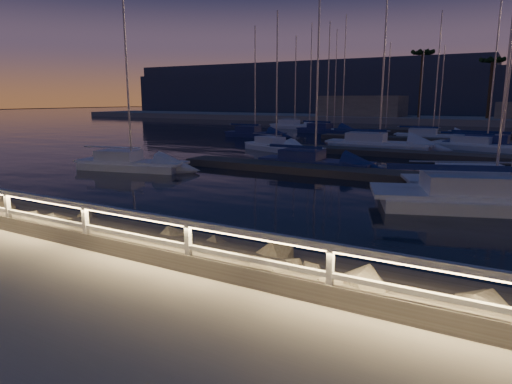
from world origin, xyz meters
TOP-DOWN VIEW (x-y plane):
  - ground at (0.00, 0.00)m, footprint 400.00×400.00m
  - harbor_water at (0.00, 31.22)m, footprint 400.00×440.00m
  - guard_rail at (-0.07, -0.00)m, footprint 44.11×0.12m
  - riprap at (-0.70, 1.32)m, footprint 38.38×3.02m
  - floating_docks at (0.00, 32.50)m, footprint 22.00×36.00m
  - far_shore at (-0.12, 74.05)m, footprint 160.00×14.00m
  - palm_left at (-8.00, 72.00)m, footprint 3.00×3.00m
  - palm_center at (2.00, 73.00)m, footprint 3.00×3.00m
  - distant_hills at (-22.13, 133.69)m, footprint 230.00×37.50m
  - sailboat_a at (-12.70, 11.96)m, footprint 6.72×3.31m
  - sailboat_b at (-3.80, 17.73)m, footprint 6.80×2.23m
  - sailboat_c at (5.65, 15.39)m, footprint 7.94×4.99m
  - sailboat_d at (6.21, 11.91)m, footprint 10.19×5.97m
  - sailboat_e at (-10.00, 24.86)m, footprint 6.30×3.90m
  - sailboat_f at (-3.40, 30.00)m, footprint 8.58×2.98m
  - sailboat_g at (5.23, 34.04)m, footprint 8.67×3.25m
  - sailboat_i at (-17.91, 35.16)m, footprint 6.69×2.13m
  - sailboat_k at (-1.12, 41.54)m, footprint 7.36×2.57m
  - sailboat_l at (4.20, 33.34)m, footprint 8.43×4.26m
  - sailboat_m at (-20.20, 49.91)m, footprint 7.35×3.07m
  - sailboat_n at (-13.32, 44.09)m, footprint 7.67×3.54m

SIDE VIEW (x-z plane):
  - harbor_water at x=0.00m, z-range -1.27..-0.67m
  - floating_docks at x=0.00m, z-range -0.60..-0.20m
  - sailboat_e at x=-10.00m, z-range -5.44..5.04m
  - sailboat_k at x=-1.12m, z-range -6.35..5.95m
  - sailboat_b at x=-3.80m, z-range -5.93..5.54m
  - sailboat_l at x=4.20m, z-range -7.06..6.68m
  - sailboat_a at x=-12.70m, z-range -5.74..5.36m
  - sailboat_c at x=5.65m, z-range -6.74..6.37m
  - riprap at x=-0.70m, z-range -0.85..0.49m
  - sailboat_i at x=-17.91m, z-range -5.87..5.51m
  - sailboat_n at x=-13.32m, z-range -6.49..6.14m
  - sailboat_m at x=-20.20m, z-range -6.27..5.95m
  - sailboat_g at x=5.23m, z-range -7.35..7.04m
  - sailboat_f at x=-3.40m, z-range -7.34..7.07m
  - sailboat_d at x=6.21m, z-range -8.47..8.20m
  - ground at x=0.00m, z-range 0.00..0.00m
  - far_shore at x=-0.12m, z-range -2.31..2.89m
  - guard_rail at x=-0.07m, z-range 0.24..1.30m
  - distant_hills at x=-22.13m, z-range -4.26..13.74m
  - palm_center at x=2.00m, z-range 3.93..13.63m
  - palm_left at x=-8.00m, z-range 4.54..15.74m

